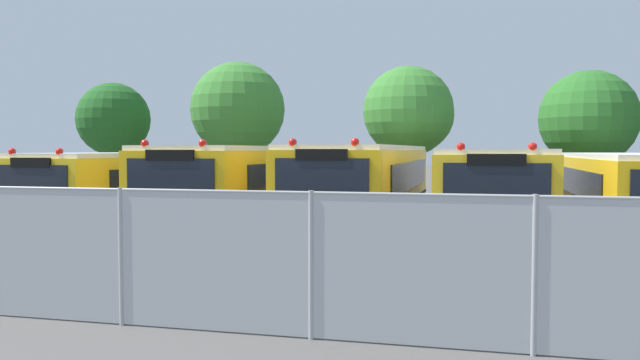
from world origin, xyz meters
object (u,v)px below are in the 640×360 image
object	(u,v)px
school_bus_1	(249,185)
tree_1	(238,110)
school_bus_2	(367,186)
school_bus_4	(626,194)
tree_2	(411,113)
tree_0	(111,120)
school_bus_3	(491,190)
tree_3	(585,116)
school_bus_0	(138,187)

from	to	relation	value
school_bus_1	tree_1	size ratio (longest dim) A/B	1.54
school_bus_2	school_bus_4	size ratio (longest dim) A/B	1.09
tree_2	school_bus_2	bearing A→B (deg)	-93.52
school_bus_1	tree_0	world-z (taller)	tree_0
school_bus_3	tree_1	size ratio (longest dim) A/B	1.48
tree_1	tree_3	xyz separation A→B (m)	(15.02, -2.64, -0.62)
school_bus_2	tree_2	size ratio (longest dim) A/B	1.86
school_bus_0	school_bus_2	size ratio (longest dim) A/B	0.89
school_bus_3	school_bus_4	distance (m)	3.44
school_bus_4	tree_0	world-z (taller)	tree_0
school_bus_1	school_bus_3	distance (m)	6.98
tree_3	school_bus_3	bearing A→B (deg)	-115.25
school_bus_1	tree_2	xyz separation A→B (m)	(3.99, 8.45, 2.56)
tree_0	tree_2	bearing A→B (deg)	-3.52
school_bus_3	tree_1	xyz separation A→B (m)	(-11.40, 10.31, 2.98)
school_bus_4	tree_2	bearing A→B (deg)	-51.06
school_bus_2	school_bus_3	xyz separation A→B (m)	(3.48, -0.19, -0.05)
school_bus_1	tree_3	world-z (taller)	tree_3
tree_0	tree_2	xyz separation A→B (m)	(14.46, -0.89, 0.07)
school_bus_2	tree_1	size ratio (longest dim) A/B	1.66
school_bus_1	school_bus_3	size ratio (longest dim) A/B	1.04
school_bus_1	school_bus_4	distance (m)	10.43
tree_1	tree_2	world-z (taller)	tree_1
tree_0	tree_3	world-z (taller)	tree_0
school_bus_0	tree_2	distance (m)	11.68
tree_2	tree_1	bearing A→B (deg)	165.93
school_bus_1	school_bus_2	bearing A→B (deg)	-173.18
school_bus_2	tree_2	world-z (taller)	tree_2
tree_0	tree_1	world-z (taller)	tree_1
tree_1	tree_0	bearing A→B (deg)	-168.59
school_bus_0	school_bus_1	xyz separation A→B (m)	(3.69, -0.06, 0.10)
school_bus_1	school_bus_2	distance (m)	3.52
tree_1	school_bus_2	bearing A→B (deg)	-51.94
tree_1	tree_2	bearing A→B (deg)	-14.07
tree_0	tree_3	xyz separation A→B (m)	(21.06, -1.42, -0.17)
school_bus_1	school_bus_3	xyz separation A→B (m)	(6.98, 0.25, -0.04)
school_bus_2	tree_3	xyz separation A→B (m)	(7.10, 7.48, 2.31)
school_bus_0	school_bus_1	bearing A→B (deg)	179.55
tree_2	tree_3	size ratio (longest dim) A/B	1.08
tree_2	school_bus_0	bearing A→B (deg)	-132.47
school_bus_1	school_bus_4	xyz separation A→B (m)	(10.42, 0.37, -0.10)
school_bus_3	tree_0	world-z (taller)	tree_0
tree_1	tree_3	bearing A→B (deg)	-9.97
tree_0	tree_2	distance (m)	14.48
school_bus_1	tree_1	distance (m)	11.82
tree_0	school_bus_4	bearing A→B (deg)	-23.23
school_bus_2	tree_3	bearing A→B (deg)	-132.77
school_bus_0	school_bus_3	distance (m)	10.67
tree_1	school_bus_0	bearing A→B (deg)	-85.99
school_bus_1	tree_2	size ratio (longest dim) A/B	1.73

